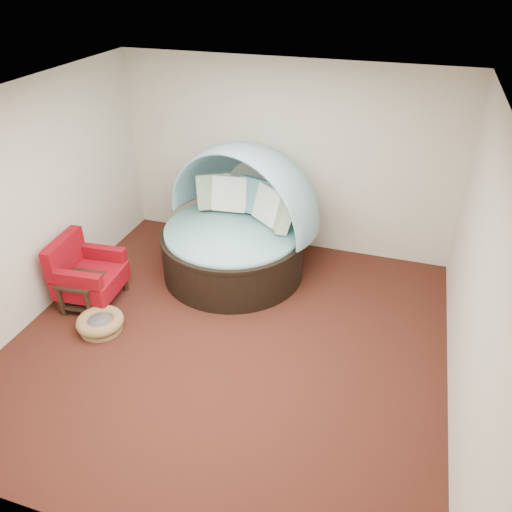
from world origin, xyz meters
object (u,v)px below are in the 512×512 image
(canopy_daybed, at_px, (237,217))
(red_armchair, at_px, (86,273))
(side_table, at_px, (82,290))
(pet_basket, at_px, (100,323))

(canopy_daybed, xyz_separation_m, red_armchair, (-1.64, -1.31, -0.44))
(canopy_daybed, height_order, side_table, canopy_daybed)
(pet_basket, xyz_separation_m, side_table, (-0.43, 0.31, 0.19))
(pet_basket, bearing_deg, side_table, 144.37)
(pet_basket, relative_size, red_armchair, 0.84)
(canopy_daybed, height_order, red_armchair, canopy_daybed)
(pet_basket, relative_size, side_table, 1.50)
(canopy_daybed, bearing_deg, red_armchair, -125.51)
(red_armchair, xyz_separation_m, side_table, (0.06, -0.20, -0.12))
(pet_basket, distance_m, red_armchair, 0.77)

